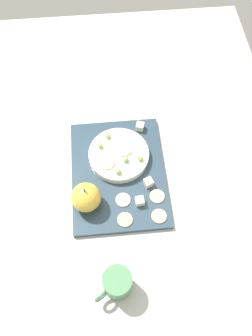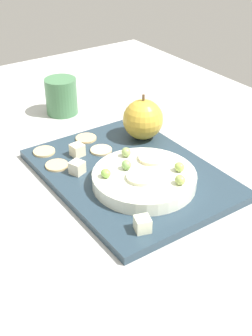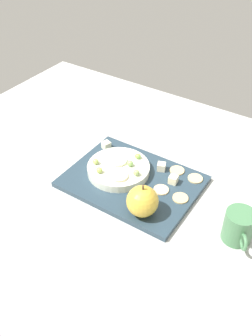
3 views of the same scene
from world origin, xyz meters
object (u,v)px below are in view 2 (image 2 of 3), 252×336
at_px(grape_3, 180,180).
at_px(apple_slice_1, 152,158).
at_px(grape_2, 106,173).
at_px(cracker_3, 85,138).
at_px(cracker_1, 57,165).
at_px(cheese_cube_1, 77,167).
at_px(cup, 62,96).
at_px(cracker_2, 44,152).
at_px(grape_1, 126,165).
at_px(apple_whole, 143,119).
at_px(cheese_cube_0, 143,224).
at_px(grape_4, 126,152).
at_px(apple_slice_0, 141,177).
at_px(serving_dish, 143,179).
at_px(cracker_0, 103,149).
at_px(grape_0, 179,167).
at_px(platter, 130,174).
at_px(cheese_cube_2, 77,150).

distance_m(grape_3, apple_slice_1, 0.09).
bearing_deg(grape_2, cracker_3, -18.85).
height_order(cracker_1, grape_2, grape_2).
bearing_deg(cheese_cube_1, cup, -22.29).
bearing_deg(cracker_2, grape_1, -155.82).
xyz_separation_m(apple_whole, cheese_cube_0, (-0.23, 0.17, -0.03)).
relative_size(cracker_3, grape_4, 2.29).
xyz_separation_m(cheese_cube_1, apple_slice_0, (-0.11, -0.06, 0.01)).
relative_size(serving_dish, cheese_cube_1, 7.83).
height_order(apple_whole, cracker_0, apple_whole).
bearing_deg(cracker_2, grape_0, -146.84).
distance_m(platter, cheese_cube_1, 0.10).
xyz_separation_m(apple_whole, cracker_0, (-0.00, 0.09, -0.04)).
distance_m(grape_1, grape_3, 0.10).
xyz_separation_m(platter, cracker_1, (0.09, 0.10, 0.01)).
xyz_separation_m(cheese_cube_2, cracker_3, (0.05, -0.04, -0.01)).
xyz_separation_m(platter, cheese_cube_2, (0.10, 0.05, 0.02)).
bearing_deg(grape_1, cup, -8.72).
height_order(grape_2, grape_4, grape_4).
relative_size(apple_whole, grape_3, 4.46).
bearing_deg(cup, platter, 174.88).
relative_size(apple_whole, cup, 0.85).
bearing_deg(apple_slice_0, grape_2, 50.34).
relative_size(platter, grape_3, 19.86).
bearing_deg(grape_2, cheese_cube_0, 173.52).
relative_size(serving_dish, grape_1, 9.78).
bearing_deg(cracker_2, serving_dish, -155.29).
distance_m(serving_dish, apple_slice_1, 0.05).
bearing_deg(cup, serving_dish, 174.23).
distance_m(cracker_2, grape_2, 0.17).
height_order(grape_2, apple_slice_1, grape_2).
height_order(grape_3, apple_slice_1, grape_3).
relative_size(cracker_1, apple_slice_0, 0.85).
bearing_deg(grape_1, apple_slice_1, -89.40).
relative_size(cracker_0, grape_2, 2.29).
distance_m(grape_4, apple_slice_0, 0.08).
height_order(cheese_cube_0, cup, cup).
bearing_deg(grape_1, cracker_1, 35.54).
height_order(cheese_cube_0, grape_4, grape_4).
relative_size(grape_0, grape_1, 1.00).
distance_m(cracker_0, grape_0, 0.17).
bearing_deg(cracker_2, cracker_3, -89.20).
distance_m(cracker_0, cracker_3, 0.06).
height_order(grape_2, cup, cup).
height_order(cracker_0, cracker_2, same).
bearing_deg(cheese_cube_1, cracker_2, 9.81).
relative_size(cheese_cube_0, cracker_1, 0.54).
xyz_separation_m(serving_dish, cheese_cube_1, (0.10, 0.07, -0.00)).
distance_m(cheese_cube_2, apple_slice_0, 0.16).
bearing_deg(platter, apple_whole, -45.99).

